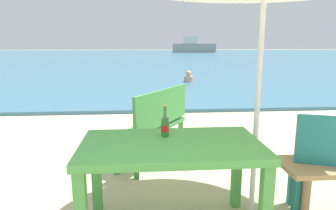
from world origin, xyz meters
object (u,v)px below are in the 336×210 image
(side_table_wood, at_px, (307,185))
(boat_cargo_ship, at_px, (194,47))
(beer_bottle_amber, at_px, (165,125))
(picnic_table_green, at_px, (171,156))
(swimmer_person, at_px, (189,77))
(bench_green_left, at_px, (156,121))

(side_table_wood, height_order, boat_cargo_ship, boat_cargo_ship)
(beer_bottle_amber, xyz_separation_m, boat_cargo_ship, (6.81, 40.20, -0.01))
(picnic_table_green, bearing_deg, boat_cargo_ship, 80.48)
(swimmer_person, distance_m, boat_cargo_ship, 31.98)
(side_table_wood, bearing_deg, swimmer_person, 88.04)
(beer_bottle_amber, relative_size, swimmer_person, 0.65)
(boat_cargo_ship, bearing_deg, picnic_table_green, -99.52)
(picnic_table_green, bearing_deg, swimmer_person, 80.75)
(side_table_wood, distance_m, swimmer_person, 8.84)
(beer_bottle_amber, bearing_deg, bench_green_left, 90.83)
(beer_bottle_amber, distance_m, side_table_wood, 1.29)
(swimmer_person, bearing_deg, boat_cargo_ship, 80.41)
(beer_bottle_amber, bearing_deg, swimmer_person, 80.34)
(bench_green_left, distance_m, boat_cargo_ship, 39.48)
(picnic_table_green, xyz_separation_m, boat_cargo_ship, (6.77, 40.36, 0.19))
(picnic_table_green, relative_size, side_table_wood, 2.59)
(bench_green_left, relative_size, boat_cargo_ship, 0.21)
(bench_green_left, distance_m, swimmer_person, 7.52)
(beer_bottle_amber, bearing_deg, picnic_table_green, -76.71)
(beer_bottle_amber, xyz_separation_m, side_table_wood, (1.18, -0.15, -0.50))
(beer_bottle_amber, relative_size, side_table_wood, 0.49)
(picnic_table_green, xyz_separation_m, side_table_wood, (1.14, 0.01, -0.30))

